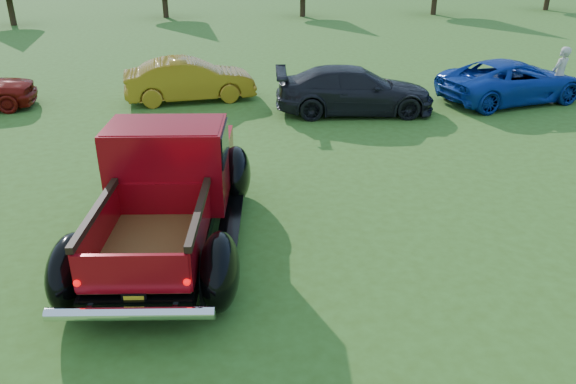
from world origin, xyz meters
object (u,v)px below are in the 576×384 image
object	(u,v)px
show_car_grey	(354,90)
show_car_yellow	(190,80)
spectator	(559,75)
pickup_truck	(170,183)
show_car_blue	(512,81)

from	to	relation	value
show_car_grey	show_car_yellow	bearing A→B (deg)	73.41
show_car_yellow	spectator	xyz separation A→B (m)	(11.84, -2.22, 0.22)
pickup_truck	show_car_grey	world-z (taller)	pickup_truck
show_car_yellow	spectator	size ratio (longest dim) A/B	2.31
pickup_truck	show_car_yellow	world-z (taller)	pickup_truck
show_car_yellow	show_car_grey	xyz separation A→B (m)	(5.00, -2.21, 0.01)
show_car_blue	show_car_grey	bearing A→B (deg)	82.74
pickup_truck	show_car_blue	world-z (taller)	pickup_truck
show_car_blue	spectator	world-z (taller)	spectator
show_car_grey	show_car_blue	size ratio (longest dim) A/B	0.99
pickup_truck	show_car_yellow	xyz separation A→B (m)	(0.36, 9.16, -0.31)
show_car_yellow	show_car_blue	distance (m)	10.62
spectator	show_car_yellow	bearing A→B (deg)	-36.92
pickup_truck	show_car_yellow	bearing A→B (deg)	96.05
show_car_grey	spectator	world-z (taller)	spectator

